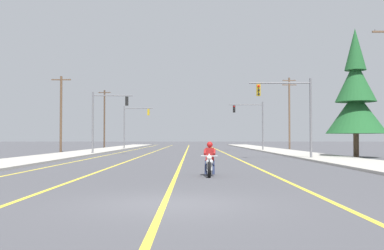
{
  "coord_description": "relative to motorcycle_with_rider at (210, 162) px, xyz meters",
  "views": [
    {
      "loc": [
        0.52,
        -11.24,
        1.61
      ],
      "look_at": [
        0.51,
        25.4,
        2.66
      ],
      "focal_mm": 42.7,
      "sensor_mm": 36.0,
      "label": 1
    }
  ],
  "objects": [
    {
      "name": "traffic_signal_near_left",
      "position": [
        -9.48,
        25.8,
        3.46
      ],
      "size": [
        4.02,
        0.52,
        6.2
      ],
      "color": "slate",
      "rests_on": "ground"
    },
    {
      "name": "conifer_tree_right_verge_near",
      "position": [
        12.76,
        18.07,
        4.32
      ],
      "size": [
        4.86,
        4.86,
        10.71
      ],
      "color": "#4C3828",
      "rests_on": "ground"
    },
    {
      "name": "utility_pole_left_far",
      "position": [
        -15.43,
        56.79,
        4.44
      ],
      "size": [
        2.05,
        0.26,
        9.65
      ],
      "color": "#4C3828",
      "rests_on": "ground"
    },
    {
      "name": "utility_pole_left_near",
      "position": [
        -15.67,
        32.37,
        3.96
      ],
      "size": [
        2.22,
        0.26,
        8.67
      ],
      "color": "brown",
      "rests_on": "ground"
    },
    {
      "name": "ground_plane",
      "position": [
        -1.27,
        -8.2,
        -0.59
      ],
      "size": [
        400.0,
        400.0,
        0.0
      ],
      "primitive_type": "plane",
      "color": "#47474C"
    },
    {
      "name": "sidewalk_kerb_right",
      "position": [
        9.69,
        31.8,
        -0.52
      ],
      "size": [
        4.4,
        110.0,
        0.14
      ],
      "primitive_type": "cube",
      "color": "#ADA89E",
      "rests_on": "ground"
    },
    {
      "name": "motorcycle_with_rider",
      "position": [
        0.0,
        0.0,
        0.0
      ],
      "size": [
        0.7,
        2.19,
        1.46
      ],
      "color": "black",
      "rests_on": "ground"
    },
    {
      "name": "traffic_signal_mid_right",
      "position": [
        6.97,
        38.08,
        3.48
      ],
      "size": [
        4.34,
        0.37,
        6.2
      ],
      "color": "slate",
      "rests_on": "ground"
    },
    {
      "name": "lane_stripe_center",
      "position": [
        -1.44,
        36.8,
        -0.58
      ],
      "size": [
        0.16,
        100.0,
        0.01
      ],
      "primitive_type": "cube",
      "color": "yellow",
      "rests_on": "ground"
    },
    {
      "name": "utility_pole_right_far",
      "position": [
        13.42,
        46.78,
        4.98
      ],
      "size": [
        2.07,
        0.26,
        10.41
      ],
      "color": "brown",
      "rests_on": "ground"
    },
    {
      "name": "lane_stripe_right",
      "position": [
        2.77,
        36.8,
        -0.58
      ],
      "size": [
        0.16,
        100.0,
        0.01
      ],
      "primitive_type": "cube",
      "color": "yellow",
      "rests_on": "ground"
    },
    {
      "name": "traffic_signal_near_right",
      "position": [
        6.99,
        15.43,
        3.51
      ],
      "size": [
        4.78,
        0.37,
        6.2
      ],
      "color": "slate",
      "rests_on": "ground"
    },
    {
      "name": "lane_stripe_left",
      "position": [
        -5.23,
        36.8,
        -0.58
      ],
      "size": [
        0.16,
        100.0,
        0.01
      ],
      "primitive_type": "cube",
      "color": "yellow",
      "rests_on": "ground"
    },
    {
      "name": "traffic_signal_mid_left",
      "position": [
        -9.25,
        45.43,
        3.47
      ],
      "size": [
        4.16,
        0.37,
        6.2
      ],
      "color": "slate",
      "rests_on": "ground"
    },
    {
      "name": "sidewalk_kerb_left",
      "position": [
        -12.22,
        31.8,
        -0.52
      ],
      "size": [
        4.4,
        110.0,
        0.14
      ],
      "primitive_type": "cube",
      "color": "#ADA89E",
      "rests_on": "ground"
    },
    {
      "name": "lane_stripe_far_left",
      "position": [
        -8.76,
        36.8,
        -0.58
      ],
      "size": [
        0.16,
        100.0,
        0.01
      ],
      "primitive_type": "cube",
      "color": "yellow",
      "rests_on": "ground"
    }
  ]
}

